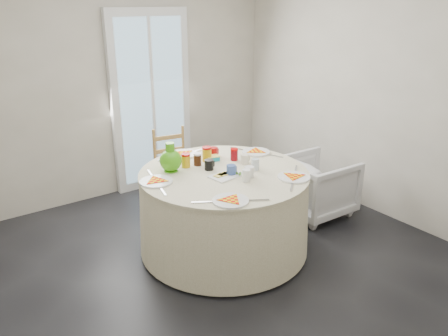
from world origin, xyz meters
TOP-DOWN VIEW (x-y plane):
  - floor at (0.00, 0.00)m, footprint 4.00×4.00m
  - wall_back at (0.00, 2.00)m, footprint 4.00×0.02m
  - wall_right at (2.00, 0.00)m, footprint 0.02×4.00m
  - glass_door at (0.40, 1.95)m, footprint 1.00×0.08m
  - table at (0.19, 0.19)m, footprint 1.53×1.53m
  - wooden_chair at (0.29, 1.25)m, footprint 0.45×0.44m
  - armchair at (1.41, 0.20)m, footprint 0.67×0.71m
  - place_settings at (0.19, 0.19)m, footprint 1.67×1.67m
  - jar_cluster at (0.20, 0.44)m, footprint 0.58×0.41m
  - butter_tub at (0.27, 0.49)m, footprint 0.14×0.11m
  - green_pitcher at (-0.18, 0.49)m, footprint 0.24×0.24m
  - cheese_platter at (0.15, 0.10)m, footprint 0.31×0.22m
  - mugs_glasses at (0.29, 0.19)m, footprint 0.73×0.73m

SIDE VIEW (x-z plane):
  - floor at x=0.00m, z-range 0.00..0.00m
  - table at x=0.19m, z-range -0.01..0.76m
  - armchair at x=1.41m, z-range 0.04..0.74m
  - wooden_chair at x=0.29m, z-range 0.03..0.91m
  - place_settings at x=0.19m, z-range 0.76..0.78m
  - cheese_platter at x=0.15m, z-range 0.75..0.79m
  - butter_tub at x=0.27m, z-range 0.76..0.81m
  - mugs_glasses at x=0.29m, z-range 0.75..0.87m
  - jar_cluster at x=0.20m, z-range 0.74..0.90m
  - green_pitcher at x=-0.18m, z-range 0.74..1.00m
  - glass_door at x=0.40m, z-range 0.00..2.10m
  - wall_back at x=0.00m, z-range 0.00..2.60m
  - wall_right at x=2.00m, z-range 0.00..2.60m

